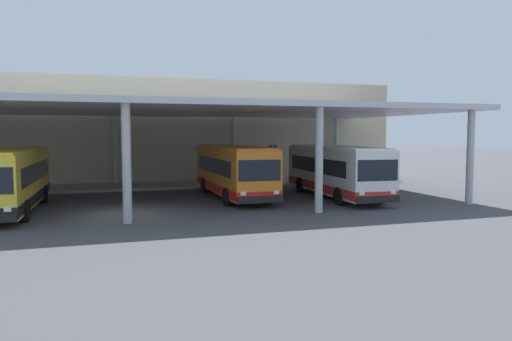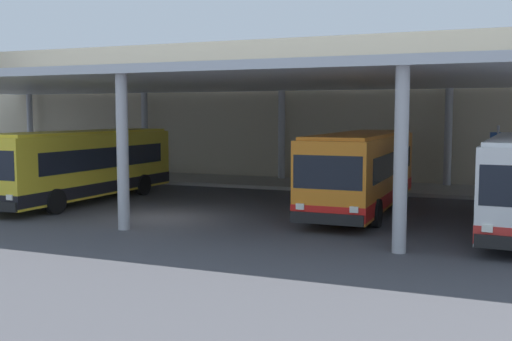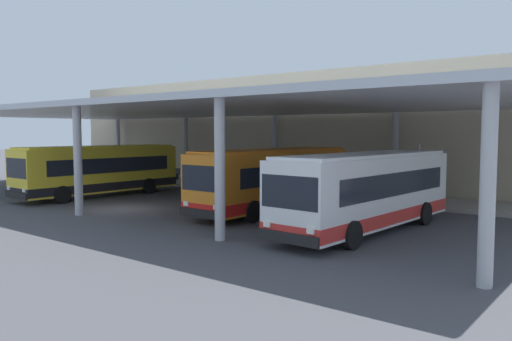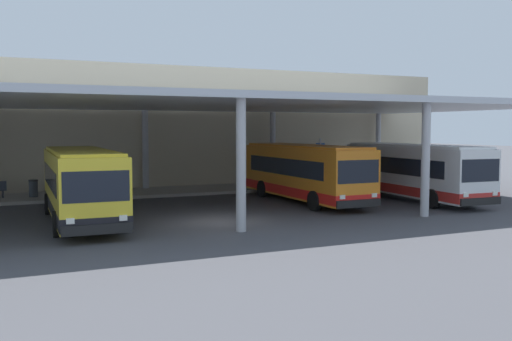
{
  "view_description": "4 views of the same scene",
  "coord_description": "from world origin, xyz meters",
  "px_view_note": "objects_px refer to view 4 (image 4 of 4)",
  "views": [
    {
      "loc": [
        -1.06,
        -24.06,
        3.95
      ],
      "look_at": [
        7.54,
        2.37,
        1.79
      ],
      "focal_mm": 33.55,
      "sensor_mm": 36.0,
      "label": 1
    },
    {
      "loc": [
        11.86,
        -19.82,
        3.96
      ],
      "look_at": [
        1.81,
        5.04,
        1.43
      ],
      "focal_mm": 42.73,
      "sensor_mm": 36.0,
      "label": 2
    },
    {
      "loc": [
        21.79,
        -16.22,
        4.0
      ],
      "look_at": [
        5.72,
        4.12,
        2.05
      ],
      "focal_mm": 35.43,
      "sensor_mm": 36.0,
      "label": 3
    },
    {
      "loc": [
        -8.6,
        -22.83,
        4.08
      ],
      "look_at": [
        3.49,
        3.74,
        1.89
      ],
      "focal_mm": 39.48,
      "sensor_mm": 36.0,
      "label": 4
    }
  ],
  "objects_px": {
    "bus_nearest_bay": "(81,184)",
    "trash_bin": "(33,188)",
    "bus_second_bay": "(304,172)",
    "banner_sign": "(320,159)",
    "bus_middle_bay": "(413,171)"
  },
  "relations": [
    {
      "from": "bus_second_bay",
      "to": "bus_middle_bay",
      "type": "height_order",
      "value": "same"
    },
    {
      "from": "bus_second_bay",
      "to": "trash_bin",
      "type": "bearing_deg",
      "value": 152.43
    },
    {
      "from": "bus_nearest_bay",
      "to": "trash_bin",
      "type": "height_order",
      "value": "bus_nearest_bay"
    },
    {
      "from": "bus_second_bay",
      "to": "bus_middle_bay",
      "type": "relative_size",
      "value": 0.99
    },
    {
      "from": "bus_second_bay",
      "to": "banner_sign",
      "type": "relative_size",
      "value": 3.29
    },
    {
      "from": "bus_nearest_bay",
      "to": "bus_second_bay",
      "type": "height_order",
      "value": "same"
    },
    {
      "from": "bus_middle_bay",
      "to": "banner_sign",
      "type": "height_order",
      "value": "banner_sign"
    },
    {
      "from": "banner_sign",
      "to": "bus_nearest_bay",
      "type": "bearing_deg",
      "value": -153.63
    },
    {
      "from": "bus_middle_bay",
      "to": "trash_bin",
      "type": "xyz_separation_m",
      "value": [
        -19.7,
        8.96,
        -0.98
      ]
    },
    {
      "from": "bus_second_bay",
      "to": "bus_nearest_bay",
      "type": "bearing_deg",
      "value": -171.17
    },
    {
      "from": "bus_nearest_bay",
      "to": "trash_bin",
      "type": "relative_size",
      "value": 10.8
    },
    {
      "from": "bus_nearest_bay",
      "to": "banner_sign",
      "type": "xyz_separation_m",
      "value": [
        17.16,
        8.51,
        0.32
      ]
    },
    {
      "from": "bus_second_bay",
      "to": "trash_bin",
      "type": "height_order",
      "value": "bus_second_bay"
    },
    {
      "from": "bus_nearest_bay",
      "to": "trash_bin",
      "type": "xyz_separation_m",
      "value": [
        -1.49,
        9.02,
        -0.98
      ]
    },
    {
      "from": "bus_nearest_bay",
      "to": "trash_bin",
      "type": "bearing_deg",
      "value": 99.38
    }
  ]
}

